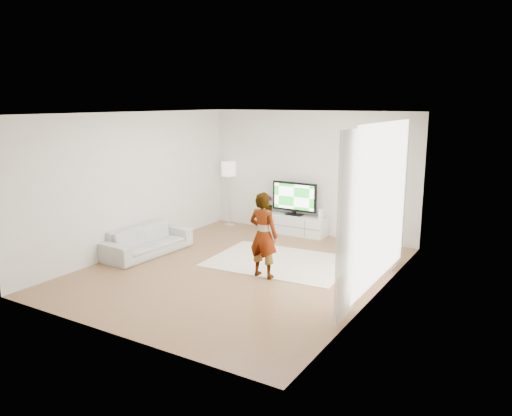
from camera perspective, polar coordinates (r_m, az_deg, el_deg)
The scene contains 17 objects.
floor at distance 9.14m, azimuth -1.94°, elevation -7.07°, with size 6.00×6.00×0.00m, color #A6774B.
ceiling at distance 8.63m, azimuth -2.07°, elevation 10.77°, with size 6.00×6.00×0.00m, color white.
wall_left at distance 10.33m, azimuth -13.74°, elevation 2.85°, with size 0.02×6.00×2.80m, color silver.
wall_right at distance 7.73m, azimuth 13.75°, elevation -0.19°, with size 0.02×6.00×2.80m, color silver.
wall_back at distance 11.38m, azimuth 6.25°, elevation 3.96°, with size 5.00×0.02×2.80m, color silver.
wall_front at distance 6.53m, azimuth -16.48°, elevation -2.61°, with size 5.00×0.02×2.80m, color silver.
window at distance 8.01m, azimuth 14.27°, elevation 0.56°, with size 0.01×2.60×2.50m, color white.
curtain_near at distance 6.85m, azimuth 10.41°, elevation -2.05°, with size 0.04×0.70×2.60m, color white.
curtain_far at distance 9.28m, azimuth 16.11°, elevation 1.38°, with size 0.04×0.70×2.60m, color white.
media_console at distance 11.52m, azimuth 4.30°, elevation -1.89°, with size 1.56×0.44×0.44m.
television at distance 11.41m, azimuth 4.41°, elevation 1.22°, with size 1.10×0.22×0.76m.
game_console at distance 11.16m, azimuth 7.45°, elevation -0.64°, with size 0.06×0.17×0.23m.
potted_plant at distance 11.73m, azimuth 1.44°, elevation 0.44°, with size 0.21×0.21×0.38m, color #3F7238.
rug at distance 9.57m, azimuth 2.70°, elevation -6.13°, with size 2.58×1.86×0.01m, color #F2E6CE.
player at distance 8.54m, azimuth 0.85°, elevation -3.10°, with size 0.54×0.36×1.49m, color #334772.
sofa at distance 10.20m, azimuth -12.27°, elevation -3.66°, with size 1.89×0.74×0.55m, color #B5B5B0.
floor_lamp at distance 12.12m, azimuth -3.15°, elevation 4.17°, with size 0.35×0.35×1.57m.
Camera 1 is at (4.70, -7.24, 3.00)m, focal length 35.00 mm.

